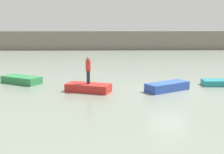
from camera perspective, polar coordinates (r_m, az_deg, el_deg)
The scene contains 6 objects.
ground_plane at distance 20.78m, azimuth 10.39°, elevation -2.29°, with size 120.00×120.00×0.00m, color gray.
embankment_wall at distance 48.74m, azimuth 3.63°, elevation 6.65°, with size 80.00×1.20×2.87m, color gray.
rowboat_green at distance 23.44m, azimuth -16.12°, elevation -0.48°, with size 2.90×1.24×0.51m, color #2D7F47.
rowboat_red at distance 19.91m, azimuth -4.30°, elevation -1.95°, with size 2.79×1.20×0.51m, color red.
rowboat_blue at distance 20.42m, azimuth 10.00°, elevation -1.72°, with size 2.94×1.09×0.54m, color #2B4CAD.
person_red_shirt at distance 19.69m, azimuth -4.35°, elevation 1.49°, with size 0.32×0.32×1.72m.
Camera 1 is at (-4.22, -19.86, 4.43)m, focal length 50.33 mm.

